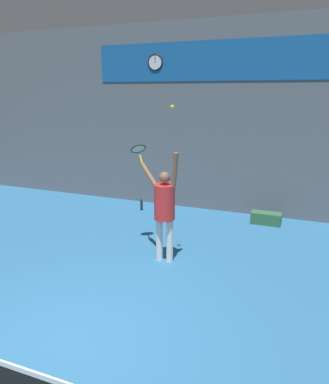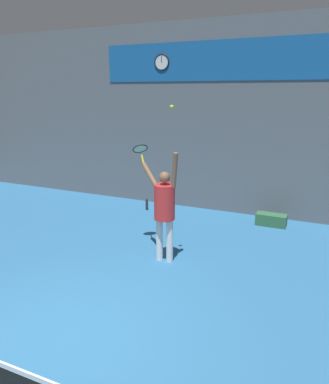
% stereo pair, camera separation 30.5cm
% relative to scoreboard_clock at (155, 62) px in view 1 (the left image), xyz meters
% --- Properties ---
extents(ground_plane, '(18.00, 18.00, 0.00)m').
position_rel_scoreboard_clock_xyz_m(ground_plane, '(1.43, -6.39, -3.97)').
color(ground_plane, teal).
extents(back_wall, '(18.00, 0.10, 5.00)m').
position_rel_scoreboard_clock_xyz_m(back_wall, '(1.43, 0.08, -1.47)').
color(back_wall, slate).
rests_on(back_wall, ground_plane).
extents(sponsor_banner, '(6.21, 0.02, 0.99)m').
position_rel_scoreboard_clock_xyz_m(sponsor_banner, '(1.43, 0.02, -0.00)').
color(sponsor_banner, '#195B9E').
extents(scoreboard_clock, '(0.44, 0.04, 0.44)m').
position_rel_scoreboard_clock_xyz_m(scoreboard_clock, '(0.00, 0.00, 0.00)').
color(scoreboard_clock, white).
extents(tennis_player, '(0.98, 0.61, 2.16)m').
position_rel_scoreboard_clock_xyz_m(tennis_player, '(1.68, -3.51, -2.86)').
color(tennis_player, white).
rests_on(tennis_player, ground_plane).
extents(tennis_racket, '(0.41, 0.41, 0.39)m').
position_rel_scoreboard_clock_xyz_m(tennis_racket, '(0.92, -3.01, -1.90)').
color(tennis_racket, yellow).
extents(tennis_ball, '(0.07, 0.07, 0.07)m').
position_rel_scoreboard_clock_xyz_m(tennis_ball, '(1.88, -3.63, -1.02)').
color(tennis_ball, '#CCDB2D').
extents(water_bottle, '(0.07, 0.07, 0.31)m').
position_rel_scoreboard_clock_xyz_m(water_bottle, '(-0.12, -0.75, -3.83)').
color(water_bottle, '#262628').
rests_on(water_bottle, ground_plane).
extents(equipment_bag, '(0.73, 0.33, 0.29)m').
position_rel_scoreboard_clock_xyz_m(equipment_bag, '(3.26, -0.60, -3.83)').
color(equipment_bag, '#33663F').
rests_on(equipment_bag, ground_plane).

